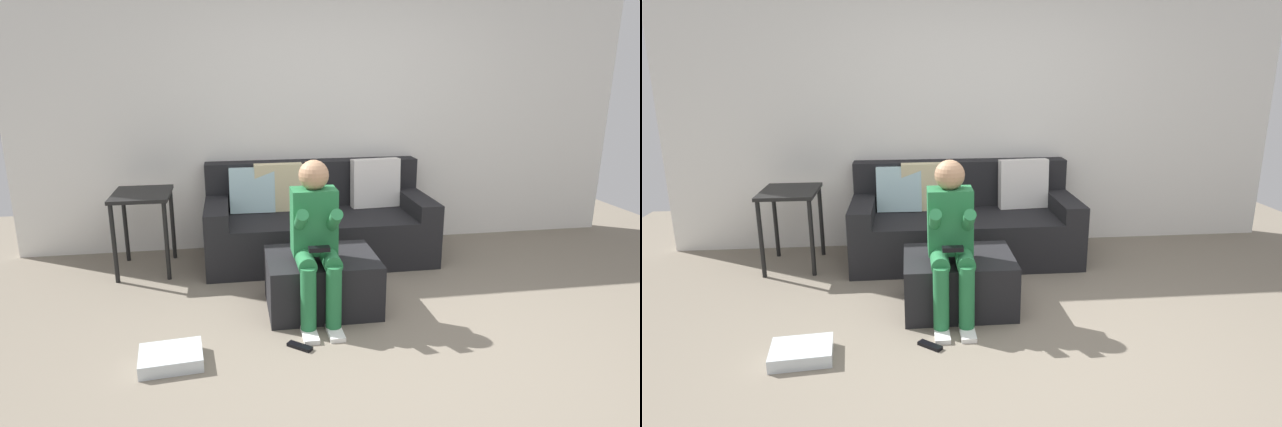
{
  "view_description": "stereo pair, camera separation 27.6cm",
  "coord_description": "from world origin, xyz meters",
  "views": [
    {
      "loc": [
        -0.96,
        -2.78,
        1.72
      ],
      "look_at": [
        -0.27,
        1.3,
        0.57
      ],
      "focal_mm": 30.13,
      "sensor_mm": 36.0,
      "label": 1
    },
    {
      "loc": [
        -0.69,
        -2.82,
        1.72
      ],
      "look_at": [
        -0.27,
        1.3,
        0.57
      ],
      "focal_mm": 30.13,
      "sensor_mm": 36.0,
      "label": 2
    }
  ],
  "objects": [
    {
      "name": "ground_plane",
      "position": [
        0.0,
        0.0,
        0.0
      ],
      "size": [
        7.58,
        7.58,
        0.0
      ],
      "primitive_type": "plane",
      "color": "slate"
    },
    {
      "name": "side_table",
      "position": [
        -1.71,
        1.77,
        0.57
      ],
      "size": [
        0.47,
        0.58,
        0.69
      ],
      "color": "black",
      "rests_on": "ground_plane"
    },
    {
      "name": "wall_back",
      "position": [
        0.0,
        2.32,
        1.31
      ],
      "size": [
        5.83,
        0.1,
        2.61
      ],
      "primitive_type": "cube",
      "color": "silver",
      "rests_on": "ground_plane"
    },
    {
      "name": "remote_near_ottoman",
      "position": [
        -0.58,
        0.22,
        0.01
      ],
      "size": [
        0.16,
        0.15,
        0.02
      ],
      "primitive_type": "cube",
      "rotation": [
        0.0,
        0.0,
        -0.72
      ],
      "color": "black",
      "rests_on": "ground_plane"
    },
    {
      "name": "ottoman",
      "position": [
        -0.35,
        0.79,
        0.2
      ],
      "size": [
        0.79,
        0.63,
        0.4
      ],
      "primitive_type": "cube",
      "color": "black",
      "rests_on": "ground_plane"
    },
    {
      "name": "person_seated",
      "position": [
        -0.41,
        0.62,
        0.62
      ],
      "size": [
        0.31,
        0.57,
        1.11
      ],
      "color": "#26723F",
      "rests_on": "ground_plane"
    },
    {
      "name": "couch_sectional",
      "position": [
        -0.2,
        1.88,
        0.32
      ],
      "size": [
        2.0,
        0.92,
        0.88
      ],
      "color": "black",
      "rests_on": "ground_plane"
    },
    {
      "name": "storage_bin",
      "position": [
        -1.36,
        0.16,
        0.04
      ],
      "size": [
        0.39,
        0.33,
        0.08
      ],
      "primitive_type": "cube",
      "rotation": [
        0.0,
        0.0,
        0.1
      ],
      "color": "silver",
      "rests_on": "ground_plane"
    }
  ]
}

